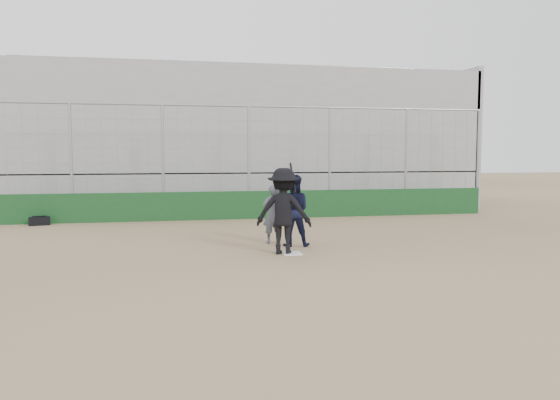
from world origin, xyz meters
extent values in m
plane|color=brown|center=(0.00, 0.00, 0.00)|extent=(90.00, 90.00, 0.00)
cube|color=white|center=(0.00, 0.00, 0.01)|extent=(0.44, 0.44, 0.02)
cube|color=#123A19|center=(0.00, 7.00, 0.50)|extent=(18.00, 0.25, 1.00)
cylinder|color=gray|center=(0.00, 7.00, 2.00)|extent=(0.10, 0.10, 4.00)
cylinder|color=gray|center=(9.00, 7.00, 2.00)|extent=(0.10, 0.10, 4.00)
cylinder|color=gray|center=(0.00, 7.00, 4.00)|extent=(18.00, 0.07, 0.07)
cube|color=gray|center=(0.00, 11.95, 0.80)|extent=(20.00, 6.70, 1.60)
cube|color=gray|center=(0.00, 11.95, 3.70)|extent=(20.00, 6.70, 4.20)
cube|color=gray|center=(10.00, 11.95, 2.90)|extent=(0.25, 6.70, 6.10)
cylinder|color=gray|center=(0.00, 15.10, 6.80)|extent=(20.00, 0.06, 0.06)
imported|color=black|center=(-0.18, 0.09, 1.01)|extent=(1.48, 1.16, 2.01)
cylinder|color=black|center=(0.07, 0.24, 1.78)|extent=(0.07, 0.57, 0.71)
imported|color=black|center=(0.25, 1.02, 0.60)|extent=(1.03, 0.88, 1.19)
sphere|color=maroon|center=(0.25, 1.02, 1.08)|extent=(0.28, 0.28, 0.28)
imported|color=#454B58|center=(-0.15, 1.60, 0.69)|extent=(0.61, 0.45, 1.38)
cube|color=black|center=(-6.97, 6.55, 0.14)|extent=(0.69, 0.43, 0.27)
cylinder|color=black|center=(-6.97, 6.55, 0.29)|extent=(0.41, 0.15, 0.04)
camera|label=1|loc=(-2.77, -12.31, 2.37)|focal=35.00mm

